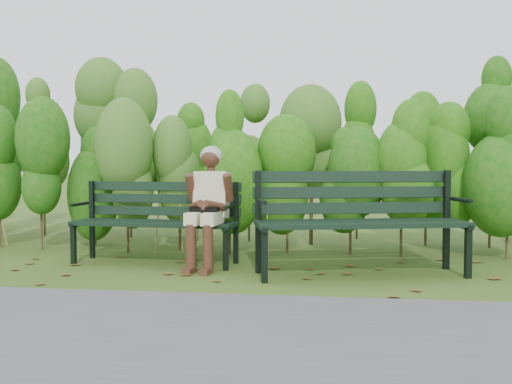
# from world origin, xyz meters

# --- Properties ---
(ground) EXTENTS (80.00, 80.00, 0.00)m
(ground) POSITION_xyz_m (0.00, 0.00, 0.00)
(ground) COLOR #2B4617
(footpath) EXTENTS (60.00, 2.50, 0.01)m
(footpath) POSITION_xyz_m (0.00, -2.20, 0.01)
(footpath) COLOR #474749
(footpath) RESTS_ON ground
(hedge_band) EXTENTS (11.04, 1.67, 2.42)m
(hedge_band) POSITION_xyz_m (0.00, 1.86, 1.26)
(hedge_band) COLOR #47381E
(hedge_band) RESTS_ON ground
(leaf_litter) EXTENTS (6.01, 2.20, 0.01)m
(leaf_litter) POSITION_xyz_m (0.26, -0.09, 0.00)
(leaf_litter) COLOR brown
(leaf_litter) RESTS_ON ground
(bench_left) EXTENTS (1.72, 0.68, 0.84)m
(bench_left) POSITION_xyz_m (-1.04, 0.48, 0.50)
(bench_left) COLOR black
(bench_left) RESTS_ON ground
(bench_right) EXTENTS (2.03, 1.08, 0.97)m
(bench_right) POSITION_xyz_m (0.99, 0.14, 0.57)
(bench_right) COLOR black
(bench_right) RESTS_ON ground
(seated_woman) EXTENTS (0.48, 0.71, 1.21)m
(seated_woman) POSITION_xyz_m (-0.47, 0.27, 0.68)
(seated_woman) COLOR beige
(seated_woman) RESTS_ON ground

